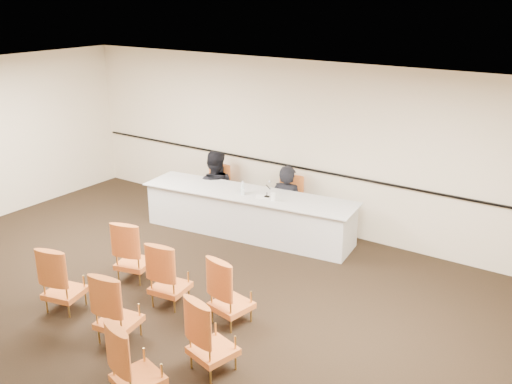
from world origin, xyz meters
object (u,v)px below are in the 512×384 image
water_bottle (243,187)px  panelist_main (287,210)px  panelist_main_chair (287,203)px  aud_chair_front_mid (170,273)px  aud_chair_back_right (213,333)px  coffee_cup (273,197)px  panelist_second_chair (215,191)px  aud_chair_back_mid (118,306)px  aud_chair_extra (137,361)px  panel_table (248,214)px  aud_chair_front_left (134,250)px  drinking_glass (243,192)px  aud_chair_front_right (231,290)px  aud_chair_back_left (63,277)px  panelist_second (215,193)px  microphone (267,190)px

water_bottle → panelist_main: bearing=55.8°
panelist_main_chair → aud_chair_front_mid: (0.08, -3.20, 0.00)m
panelist_main → aud_chair_back_right: bearing=102.5°
coffee_cup → panelist_second_chair: bearing=162.7°
coffee_cup → aud_chair_back_mid: size_ratio=0.14×
aud_chair_back_mid → aud_chair_extra: 1.18m
panel_table → panelist_main: bearing=49.4°
aud_chair_back_right → aud_chair_front_left: bearing=169.5°
aud_chair_front_left → panel_table: bearing=63.9°
aud_chair_front_left → aud_chair_back_right: 2.57m
panel_table → drinking_glass: bearing=-107.2°
aud_chair_front_right → aud_chair_extra: bearing=-77.1°
water_bottle → aud_chair_back_right: size_ratio=0.23×
panel_table → panelist_second_chair: size_ratio=4.08×
aud_chair_back_left → aud_chair_back_mid: bearing=-18.7°
panelist_second → aud_chair_back_mid: size_ratio=1.79×
panel_table → panelist_second_chair: bearing=150.9°
panelist_second → aud_chair_extra: size_ratio=1.79×
panelist_second_chair → drinking_glass: (1.07, -0.56, 0.35)m
aud_chair_back_left → aud_chair_back_mid: (1.15, -0.10, 0.00)m
panelist_second_chair → drinking_glass: bearing=-35.0°
aud_chair_back_left → panel_table: bearing=66.6°
coffee_cup → aud_chair_back_right: (1.32, -3.31, -0.37)m
aud_chair_back_left → aud_chair_back_mid: size_ratio=1.00×
aud_chair_front_mid → aud_chair_back_left: size_ratio=1.00×
panelist_second → aud_chair_back_left: 3.94m
aud_chair_front_mid → panelist_main: bearing=83.1°
panel_table → aud_chair_back_left: 3.52m
water_bottle → aud_chair_back_right: bearing=-59.6°
panelist_second_chair → aud_chair_front_mid: bearing=-69.4°
panel_table → aud_chair_back_mid: 3.62m
panel_table → water_bottle: size_ratio=17.58×
panelist_main → aud_chair_front_mid: 3.21m
panel_table → panelist_main: panelist_main is taller
coffee_cup → panelist_main: bearing=102.4°
panelist_main → aud_chair_back_left: 4.23m
water_bottle → drinking_glass: size_ratio=2.20×
panel_table → microphone: 0.65m
aud_chair_front_right → aud_chair_back_right: (0.42, -0.91, 0.00)m
aud_chair_front_right → coffee_cup: bearing=121.0°
panelist_second → aud_chair_front_right: bearing=107.6°
panelist_second → aud_chair_back_mid: bearing=88.7°
panelist_second → coffee_cup: (1.66, -0.52, 0.43)m
aud_chair_front_right → panelist_second_chair: bearing=141.7°
panel_table → aud_chair_front_mid: 2.62m
panelist_main → drinking_glass: panelist_main is taller
water_bottle → aud_chair_back_mid: water_bottle is taller
panelist_main → aud_chair_front_left: size_ratio=1.80×
water_bottle → aud_chair_back_left: size_ratio=0.23×
panelist_second → drinking_glass: size_ratio=16.99×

